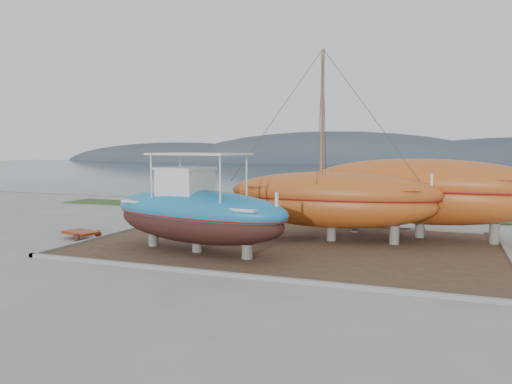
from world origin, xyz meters
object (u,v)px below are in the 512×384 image
at_px(orange_sailboat, 333,146).
at_px(orange_bare_hull, 421,199).
at_px(white_dinghy, 205,219).
at_px(red_trailer, 81,235).
at_px(blue_caique, 197,203).

distance_m(orange_sailboat, orange_bare_hull, 5.22).
height_order(white_dinghy, orange_sailboat, orange_sailboat).
distance_m(white_dinghy, red_trailer, 6.23).
relative_size(orange_bare_hull, red_trailer, 4.40).
height_order(orange_bare_hull, red_trailer, orange_bare_hull).
xyz_separation_m(white_dinghy, orange_sailboat, (6.83, -0.39, 3.86)).
distance_m(blue_caique, white_dinghy, 5.51).
xyz_separation_m(orange_sailboat, red_trailer, (-11.66, -3.52, -4.34)).
relative_size(white_dinghy, orange_bare_hull, 0.35).
bearing_deg(red_trailer, blue_caique, 7.93).
relative_size(orange_sailboat, orange_bare_hull, 0.87).
bearing_deg(orange_sailboat, blue_caique, -140.25).
bearing_deg(orange_bare_hull, orange_sailboat, -139.84).
bearing_deg(blue_caique, red_trailer, -177.30).
bearing_deg(orange_sailboat, orange_bare_hull, 28.00).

